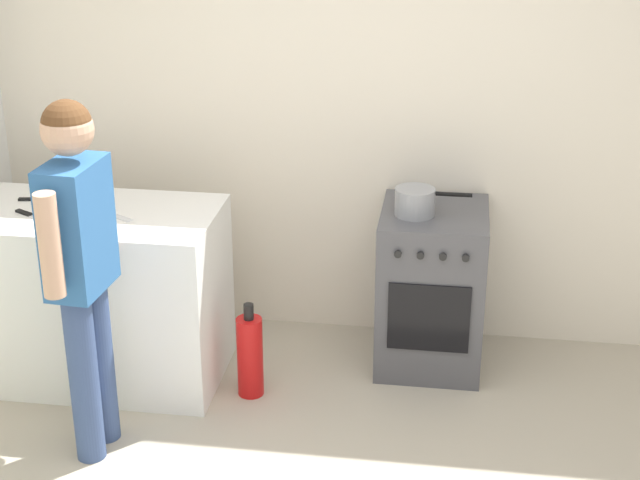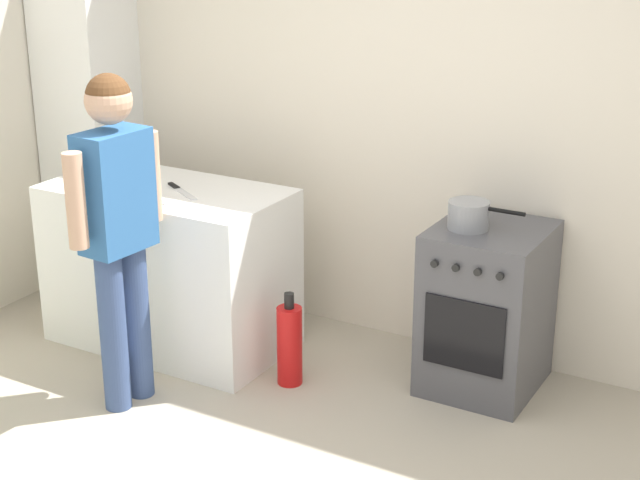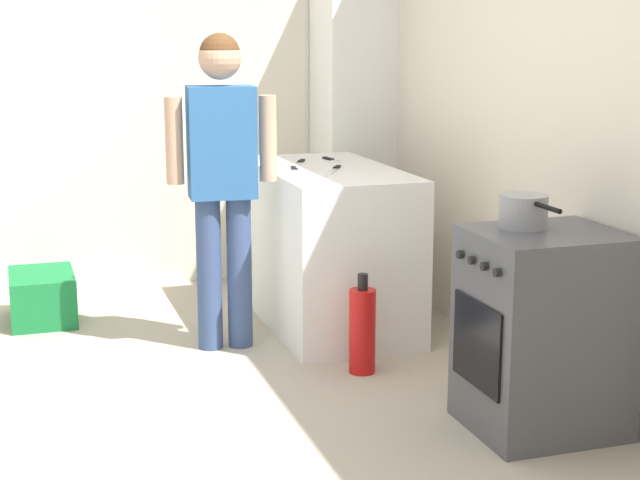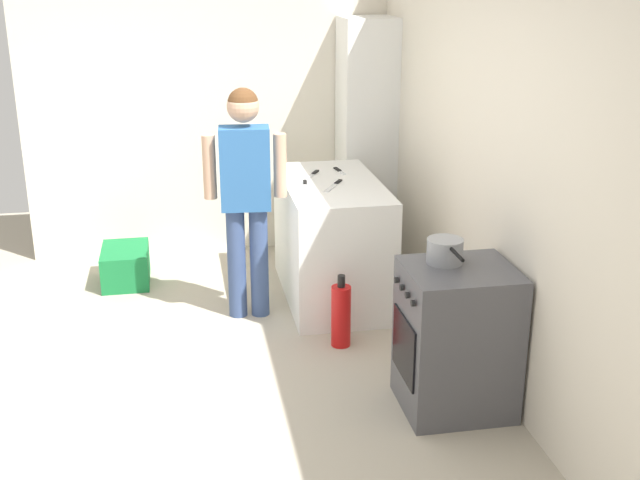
{
  "view_description": "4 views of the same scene",
  "coord_description": "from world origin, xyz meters",
  "px_view_note": "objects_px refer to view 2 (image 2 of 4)",
  "views": [
    {
      "loc": [
        0.44,
        -3.07,
        2.62
      ],
      "look_at": [
        -0.1,
        0.66,
        1.05
      ],
      "focal_mm": 55.0,
      "sensor_mm": 36.0,
      "label": 1
    },
    {
      "loc": [
        1.86,
        -2.75,
        2.41
      ],
      "look_at": [
        -0.22,
        0.89,
        0.9
      ],
      "focal_mm": 55.0,
      "sensor_mm": 36.0,
      "label": 2
    },
    {
      "loc": [
        3.78,
        -0.5,
        1.66
      ],
      "look_at": [
        0.08,
        0.69,
        0.82
      ],
      "focal_mm": 55.0,
      "sensor_mm": 36.0,
      "label": 3
    },
    {
      "loc": [
        4.2,
        0.1,
        2.44
      ],
      "look_at": [
        -0.15,
        0.89,
        0.88
      ],
      "focal_mm": 45.0,
      "sensor_mm": 36.0,
      "label": 4
    }
  ],
  "objects_px": {
    "oven_left": "(487,308)",
    "pot": "(469,215)",
    "fire_extinguisher": "(290,344)",
    "knife_bread": "(123,188)",
    "larder_cabinet": "(91,131)",
    "person": "(117,214)",
    "knife_paring": "(135,174)",
    "knife_utility": "(149,199)",
    "knife_carving": "(181,191)"
  },
  "relations": [
    {
      "from": "knife_paring",
      "to": "larder_cabinet",
      "type": "xyz_separation_m",
      "value": [
        -0.65,
        0.37,
        0.09
      ]
    },
    {
      "from": "knife_bread",
      "to": "fire_extinguisher",
      "type": "distance_m",
      "value": 1.23
    },
    {
      "from": "knife_paring",
      "to": "person",
      "type": "xyz_separation_m",
      "value": [
        0.54,
        -0.77,
        0.07
      ]
    },
    {
      "from": "knife_carving",
      "to": "knife_bread",
      "type": "xyz_separation_m",
      "value": [
        -0.29,
        -0.12,
        -0.0
      ]
    },
    {
      "from": "knife_carving",
      "to": "fire_extinguisher",
      "type": "xyz_separation_m",
      "value": [
        0.72,
        -0.09,
        -0.69
      ]
    },
    {
      "from": "larder_cabinet",
      "to": "knife_utility",
      "type": "bearing_deg",
      "value": -34.38
    },
    {
      "from": "oven_left",
      "to": "person",
      "type": "distance_m",
      "value": 1.88
    },
    {
      "from": "knife_bread",
      "to": "knife_paring",
      "type": "bearing_deg",
      "value": 115.88
    },
    {
      "from": "knife_bread",
      "to": "person",
      "type": "distance_m",
      "value": 0.68
    },
    {
      "from": "pot",
      "to": "knife_utility",
      "type": "height_order",
      "value": "pot"
    },
    {
      "from": "knife_paring",
      "to": "fire_extinguisher",
      "type": "height_order",
      "value": "knife_paring"
    },
    {
      "from": "knife_bread",
      "to": "larder_cabinet",
      "type": "xyz_separation_m",
      "value": [
        -0.76,
        0.61,
        0.1
      ]
    },
    {
      "from": "pot",
      "to": "fire_extinguisher",
      "type": "distance_m",
      "value": 1.12
    },
    {
      "from": "pot",
      "to": "knife_paring",
      "type": "bearing_deg",
      "value": -173.89
    },
    {
      "from": "person",
      "to": "larder_cabinet",
      "type": "height_order",
      "value": "larder_cabinet"
    },
    {
      "from": "pot",
      "to": "knife_utility",
      "type": "xyz_separation_m",
      "value": [
        -1.55,
        -0.53,
        -0.02
      ]
    },
    {
      "from": "pot",
      "to": "knife_carving",
      "type": "relative_size",
      "value": 1.27
    },
    {
      "from": "oven_left",
      "to": "pot",
      "type": "xyz_separation_m",
      "value": [
        -0.1,
        -0.06,
        0.49
      ]
    },
    {
      "from": "knife_paring",
      "to": "pot",
      "type": "bearing_deg",
      "value": 6.11
    },
    {
      "from": "knife_carving",
      "to": "knife_utility",
      "type": "relative_size",
      "value": 1.2
    },
    {
      "from": "person",
      "to": "larder_cabinet",
      "type": "bearing_deg",
      "value": 136.24
    },
    {
      "from": "pot",
      "to": "knife_paring",
      "type": "relative_size",
      "value": 1.81
    },
    {
      "from": "pot",
      "to": "person",
      "type": "bearing_deg",
      "value": -144.66
    },
    {
      "from": "knife_bread",
      "to": "knife_paring",
      "type": "relative_size",
      "value": 1.53
    },
    {
      "from": "knife_utility",
      "to": "knife_paring",
      "type": "distance_m",
      "value": 0.48
    },
    {
      "from": "fire_extinguisher",
      "to": "knife_paring",
      "type": "bearing_deg",
      "value": 169.29
    },
    {
      "from": "knife_carving",
      "to": "knife_utility",
      "type": "bearing_deg",
      "value": -104.95
    },
    {
      "from": "knife_paring",
      "to": "fire_extinguisher",
      "type": "distance_m",
      "value": 1.34
    },
    {
      "from": "knife_bread",
      "to": "larder_cabinet",
      "type": "bearing_deg",
      "value": 141.57
    },
    {
      "from": "knife_carving",
      "to": "fire_extinguisher",
      "type": "height_order",
      "value": "knife_carving"
    },
    {
      "from": "pot",
      "to": "knife_paring",
      "type": "xyz_separation_m",
      "value": [
        -1.9,
        -0.2,
        -0.01
      ]
    },
    {
      "from": "knife_carving",
      "to": "person",
      "type": "height_order",
      "value": "person"
    },
    {
      "from": "knife_carving",
      "to": "knife_paring",
      "type": "height_order",
      "value": "same"
    },
    {
      "from": "larder_cabinet",
      "to": "pot",
      "type": "bearing_deg",
      "value": -3.63
    },
    {
      "from": "fire_extinguisher",
      "to": "larder_cabinet",
      "type": "bearing_deg",
      "value": 161.95
    },
    {
      "from": "oven_left",
      "to": "knife_utility",
      "type": "xyz_separation_m",
      "value": [
        -1.65,
        -0.59,
        0.48
      ]
    },
    {
      "from": "pot",
      "to": "fire_extinguisher",
      "type": "height_order",
      "value": "pot"
    },
    {
      "from": "knife_paring",
      "to": "oven_left",
      "type": "bearing_deg",
      "value": 7.49
    },
    {
      "from": "oven_left",
      "to": "fire_extinguisher",
      "type": "bearing_deg",
      "value": -151.22
    },
    {
      "from": "pot",
      "to": "larder_cabinet",
      "type": "bearing_deg",
      "value": 176.37
    },
    {
      "from": "knife_bread",
      "to": "larder_cabinet",
      "type": "relative_size",
      "value": 0.16
    },
    {
      "from": "pot",
      "to": "larder_cabinet",
      "type": "relative_size",
      "value": 0.19
    },
    {
      "from": "larder_cabinet",
      "to": "fire_extinguisher",
      "type": "bearing_deg",
      "value": -18.05
    },
    {
      "from": "knife_paring",
      "to": "larder_cabinet",
      "type": "distance_m",
      "value": 0.75
    },
    {
      "from": "oven_left",
      "to": "fire_extinguisher",
      "type": "distance_m",
      "value": 1.01
    },
    {
      "from": "pot",
      "to": "knife_utility",
      "type": "relative_size",
      "value": 1.51
    },
    {
      "from": "pot",
      "to": "knife_utility",
      "type": "distance_m",
      "value": 1.63
    },
    {
      "from": "oven_left",
      "to": "pot",
      "type": "bearing_deg",
      "value": -148.77
    },
    {
      "from": "pot",
      "to": "person",
      "type": "distance_m",
      "value": 1.68
    },
    {
      "from": "pot",
      "to": "knife_bread",
      "type": "xyz_separation_m",
      "value": [
        -1.79,
        -0.44,
        -0.02
      ]
    }
  ]
}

